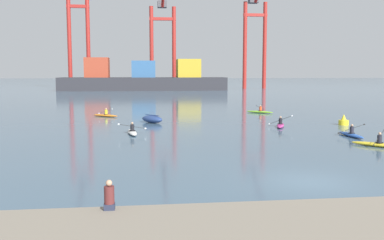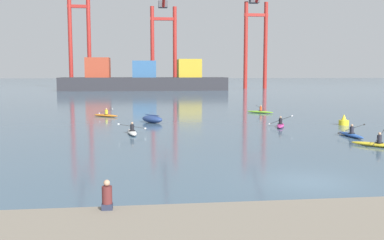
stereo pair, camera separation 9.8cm
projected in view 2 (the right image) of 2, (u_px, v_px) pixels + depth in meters
ground_plane at (309, 182)px, 18.75m from camera, size 800.00×800.00×0.00m
container_barge at (144, 79)px, 119.03m from camera, size 45.52×9.28×8.93m
gantry_crane_west at (79, 25)px, 125.82m from camera, size 6.59×18.07×37.42m
gantry_crane_west_mid at (164, 33)px, 131.64m from camera, size 8.12×16.73×34.09m
gantry_crane_east_mid at (256, 30)px, 131.53m from camera, size 7.44×19.04×36.40m
capsized_dinghy at (152, 119)px, 41.15m from camera, size 2.50×2.71×0.76m
channel_buoy at (344, 121)px, 39.34m from camera, size 0.90×0.90×1.00m
kayak_orange at (106, 115)px, 47.03m from camera, size 3.04×2.58×0.95m
kayak_yellow at (378, 144)px, 27.71m from camera, size 2.71×2.94×1.08m
kayak_white at (132, 132)px, 33.55m from camera, size 2.25×3.45×0.95m
kayak_lime at (260, 112)px, 51.31m from camera, size 2.95×2.69×1.02m
kayak_magenta at (280, 125)px, 38.09m from camera, size 2.03×3.39×1.08m
kayak_blue at (351, 134)px, 32.14m from camera, size 2.22×3.42×0.98m
seated_onlooker at (107, 196)px, 12.65m from camera, size 0.32×0.30×0.90m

